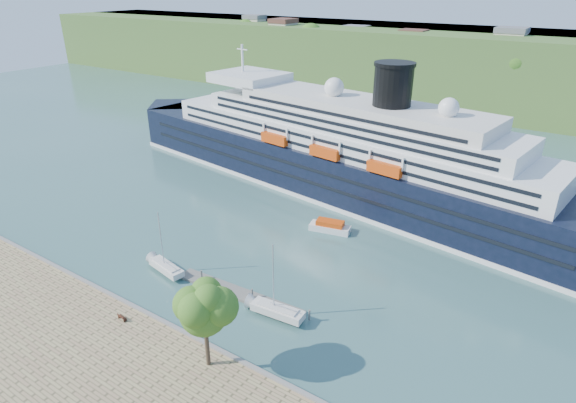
# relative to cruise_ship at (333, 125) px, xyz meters

# --- Properties ---
(ground) EXTENTS (400.00, 400.00, 0.00)m
(ground) POSITION_rel_cruise_ship_xyz_m (3.97, -50.50, -13.44)
(ground) COLOR #335A59
(ground) RESTS_ON ground
(far_hillside) EXTENTS (400.00, 50.00, 24.00)m
(far_hillside) POSITION_rel_cruise_ship_xyz_m (3.97, 94.50, -1.44)
(far_hillside) COLOR #385A24
(far_hillside) RESTS_ON ground
(quay_coping) EXTENTS (220.00, 0.50, 0.30)m
(quay_coping) POSITION_rel_cruise_ship_xyz_m (3.97, -50.70, -12.29)
(quay_coping) COLOR slate
(quay_coping) RESTS_ON promenade
(cruise_ship) EXTENTS (120.95, 33.45, 26.88)m
(cruise_ship) POSITION_rel_cruise_ship_xyz_m (0.00, 0.00, 0.00)
(cruise_ship) COLOR black
(cruise_ship) RESTS_ON ground
(park_bench) EXTENTS (1.40, 0.67, 0.87)m
(park_bench) POSITION_rel_cruise_ship_xyz_m (0.19, -53.19, -12.00)
(park_bench) COLOR #4A2315
(park_bench) RESTS_ON promenade
(promenade_tree) EXTENTS (6.98, 6.98, 11.56)m
(promenade_tree) POSITION_rel_cruise_ship_xyz_m (14.28, -52.90, -6.66)
(promenade_tree) COLOR #285717
(promenade_tree) RESTS_ON promenade
(floating_pontoon) EXTENTS (19.90, 3.43, 0.44)m
(floating_pontoon) POSITION_rel_cruise_ship_xyz_m (8.08, -40.02, -13.22)
(floating_pontoon) COLOR slate
(floating_pontoon) RESTS_ON ground
(sailboat_white_near) EXTENTS (7.55, 3.34, 9.43)m
(sailboat_white_near) POSITION_rel_cruise_ship_xyz_m (-4.24, -41.73, -8.72)
(sailboat_white_near) COLOR silver
(sailboat_white_near) RESTS_ON ground
(sailboat_white_far) EXTENTS (8.03, 2.88, 10.17)m
(sailboat_white_far) POSITION_rel_cruise_ship_xyz_m (15.27, -41.05, -8.36)
(sailboat_white_far) COLOR silver
(sailboat_white_far) RESTS_ON ground
(tender_launch) EXTENTS (7.43, 3.88, 1.96)m
(tender_launch) POSITION_rel_cruise_ship_xyz_m (9.32, -16.76, -12.46)
(tender_launch) COLOR #CE410C
(tender_launch) RESTS_ON ground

